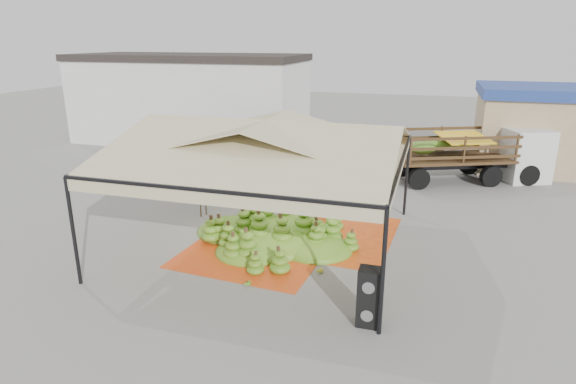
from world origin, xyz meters
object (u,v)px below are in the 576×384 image
(banana_heap, at_px, (274,224))
(truck_right, at_px, (476,149))
(speaker_stack, at_px, (369,297))
(vendor, at_px, (322,183))
(truck_left, at_px, (266,150))

(banana_heap, distance_m, truck_right, 11.58)
(banana_heap, height_order, truck_right, truck_right)
(speaker_stack, height_order, vendor, vendor)
(banana_heap, height_order, speaker_stack, speaker_stack)
(speaker_stack, distance_m, truck_left, 12.65)
(vendor, distance_m, truck_right, 7.93)
(banana_heap, relative_size, truck_right, 0.77)
(banana_heap, relative_size, truck_left, 0.84)
(speaker_stack, relative_size, vendor, 0.92)
(truck_left, height_order, truck_right, truck_right)
(vendor, distance_m, truck_left, 4.30)
(speaker_stack, bearing_deg, truck_right, 76.57)
(truck_left, bearing_deg, truck_right, 33.08)
(truck_right, bearing_deg, speaker_stack, -126.41)
(truck_right, bearing_deg, truck_left, 170.82)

